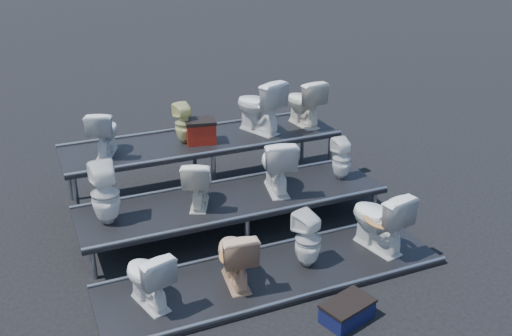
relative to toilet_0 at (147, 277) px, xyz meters
name	(u,v)px	position (x,y,z in m)	size (l,w,h in m)	color
ground	(234,228)	(1.50, 1.30, -0.41)	(80.00, 80.00, 0.00)	black
tier_front	(273,275)	(1.50, 0.00, -0.38)	(4.20, 1.20, 0.06)	black
tier_mid	(234,213)	(1.50, 1.30, -0.18)	(4.20, 1.20, 0.46)	black
tier_back	(204,165)	(1.50, 2.60, 0.02)	(4.20, 1.20, 0.86)	black
toilet_0	(147,277)	(0.00, 0.00, 0.00)	(0.39, 0.68, 0.70)	silver
toilet_1	(235,255)	(1.02, 0.00, 0.02)	(0.41, 0.72, 0.73)	tan
toilet_2	(308,240)	(1.96, 0.00, 0.01)	(0.32, 0.32, 0.71)	silver
toilet_3	(379,219)	(2.98, 0.00, 0.07)	(0.47, 0.82, 0.83)	silver
toilet_4	(105,194)	(-0.18, 1.30, 0.45)	(0.35, 0.36, 0.79)	silver
toilet_5	(198,182)	(1.01, 1.30, 0.39)	(0.37, 0.66, 0.67)	silver
toilet_6	(276,164)	(2.15, 1.30, 0.45)	(0.44, 0.78, 0.79)	silver
toilet_7	(342,159)	(3.19, 1.30, 0.36)	(0.27, 0.28, 0.61)	silver
toilet_8	(104,132)	(0.05, 2.60, 0.79)	(0.37, 0.65, 0.67)	silver
toilet_9	(184,123)	(1.22, 2.60, 0.75)	(0.27, 0.28, 0.60)	#D5D486
toilet_10	(259,106)	(2.44, 2.60, 0.88)	(0.48, 0.84, 0.85)	silver
toilet_11	(304,102)	(3.24, 2.60, 0.84)	(0.43, 0.76, 0.77)	silver
red_crate	(201,133)	(1.45, 2.51, 0.61)	(0.43, 0.34, 0.31)	maroon
step_stool	(347,312)	(1.90, -1.04, -0.31)	(0.55, 0.33, 0.20)	#0E1235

